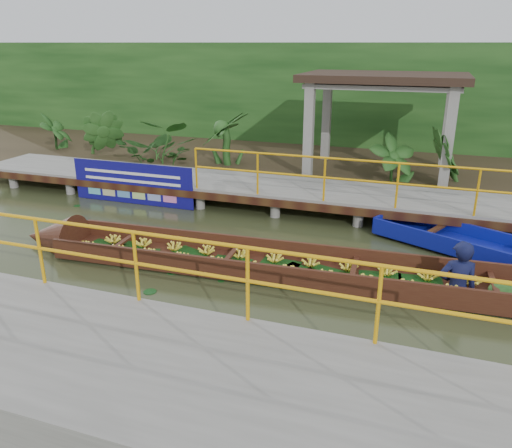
% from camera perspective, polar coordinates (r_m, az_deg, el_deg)
% --- Properties ---
extents(ground, '(80.00, 80.00, 0.00)m').
position_cam_1_polar(ground, '(10.16, -7.75, -3.28)').
color(ground, '#2C3219').
rests_on(ground, ground).
extents(land_strip, '(30.00, 8.00, 0.45)m').
position_cam_1_polar(land_strip, '(16.80, 3.78, 7.02)').
color(land_strip, '#2F2617').
rests_on(land_strip, ground).
extents(far_dock, '(16.00, 2.06, 1.66)m').
position_cam_1_polar(far_dock, '(12.97, -0.98, 4.30)').
color(far_dock, slate).
rests_on(far_dock, ground).
extents(near_dock, '(18.00, 2.40, 1.73)m').
position_cam_1_polar(near_dock, '(6.43, -16.95, -15.94)').
color(near_dock, slate).
rests_on(near_dock, ground).
extents(pavilion, '(4.40, 3.00, 3.00)m').
position_cam_1_polar(pavilion, '(14.69, 14.42, 14.84)').
color(pavilion, slate).
rests_on(pavilion, ground).
extents(foliage_backdrop, '(30.00, 0.80, 4.00)m').
position_cam_1_polar(foliage_backdrop, '(18.90, 6.01, 13.87)').
color(foliage_backdrop, '#153B12').
rests_on(foliage_backdrop, ground).
extents(vendor_boat, '(11.32, 1.70, 2.25)m').
position_cam_1_polar(vendor_boat, '(9.03, 5.68, -4.70)').
color(vendor_boat, '#38170F').
rests_on(vendor_boat, ground).
extents(moored_blue_boat, '(4.05, 2.60, 0.95)m').
position_cam_1_polar(moored_blue_boat, '(10.66, 26.98, -3.28)').
color(moored_blue_boat, navy).
rests_on(moored_blue_boat, ground).
extents(blue_banner, '(3.47, 0.04, 1.08)m').
position_cam_1_polar(blue_banner, '(13.37, -13.96, 4.54)').
color(blue_banner, navy).
rests_on(blue_banner, ground).
extents(tropical_plants, '(14.22, 1.22, 1.52)m').
position_cam_1_polar(tropical_plants, '(15.14, -4.91, 9.38)').
color(tropical_plants, '#153B12').
rests_on(tropical_plants, ground).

